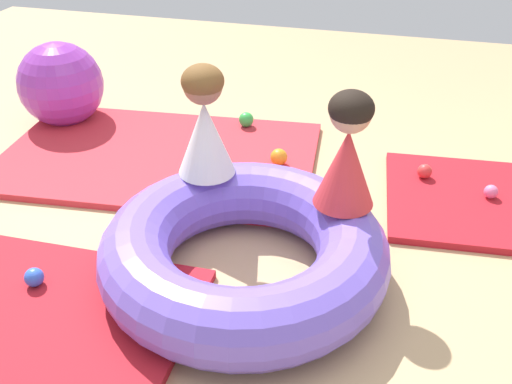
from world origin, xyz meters
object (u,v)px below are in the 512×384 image
object	(u,v)px
play_ball_green	(246,119)
play_ball_teal	(215,145)
inflatable_cushion	(244,251)
play_ball_pink	(491,192)
child_in_white	(205,122)
exercise_ball_large	(61,84)
child_in_red	(347,151)
play_ball_blue	(34,277)
play_ball_orange	(279,157)
play_ball_red	(425,171)

from	to	relation	value
play_ball_green	play_ball_teal	world-z (taller)	same
inflatable_cushion	play_ball_pink	size ratio (longest dim) A/B	17.09
child_in_white	play_ball_green	distance (m)	1.20
child_in_white	play_ball_teal	distance (m)	0.87
inflatable_cushion	exercise_ball_large	xyz separation A→B (m)	(-1.64, 1.27, 0.12)
child_in_white	play_ball_teal	xyz separation A→B (m)	(-0.20, 0.69, -0.49)
child_in_white	play_ball_pink	world-z (taller)	child_in_white
child_in_red	play_ball_teal	bearing A→B (deg)	-155.34
inflatable_cushion	play_ball_green	size ratio (longest dim) A/B	12.86
child_in_white	play_ball_blue	bearing A→B (deg)	-37.13
child_in_red	play_ball_orange	bearing A→B (deg)	-171.26
play_ball_green	play_ball_blue	xyz separation A→B (m)	(-0.45, -1.77, -0.01)
child_in_white	play_ball_red	size ratio (longest dim) A/B	6.52
play_ball_green	play_ball_pink	bearing A→B (deg)	-18.88
inflatable_cushion	child_in_red	size ratio (longest dim) A/B	2.41
child_in_white	play_ball_pink	xyz separation A→B (m)	(1.39, 0.58, -0.50)
play_ball_green	exercise_ball_large	distance (m)	1.26
play_ball_green	play_ball_teal	xyz separation A→B (m)	(-0.08, -0.40, 0.00)
inflatable_cushion	play_ball_red	world-z (taller)	inflatable_cushion
inflatable_cushion	play_ball_orange	distance (m)	1.00
child_in_red	play_ball_teal	distance (m)	1.27
child_in_red	play_ball_red	world-z (taller)	child_in_red
child_in_white	exercise_ball_large	xyz separation A→B (m)	(-1.35, 0.91, -0.30)
child_in_red	play_ball_red	distance (m)	1.01
play_ball_green	play_ball_pink	world-z (taller)	play_ball_green
child_in_red	play_ball_green	bearing A→B (deg)	-169.66
inflatable_cushion	child_in_red	distance (m)	0.62
inflatable_cushion	play_ball_orange	xyz separation A→B (m)	(-0.08, 1.00, -0.07)
play_ball_orange	exercise_ball_large	bearing A→B (deg)	170.16
child_in_red	play_ball_orange	distance (m)	0.99
child_in_red	play_ball_pink	world-z (taller)	child_in_red
play_ball_red	exercise_ball_large	world-z (taller)	exercise_ball_large
child_in_white	play_ball_orange	bearing A→B (deg)	163.97
inflatable_cushion	play_ball_green	xyz separation A→B (m)	(-0.40, 1.45, -0.07)
child_in_red	inflatable_cushion	bearing A→B (deg)	-79.26
play_ball_pink	child_in_red	bearing A→B (deg)	-136.61
child_in_white	play_ball_blue	distance (m)	1.01
inflatable_cushion	child_in_white	xyz separation A→B (m)	(-0.29, 0.36, 0.42)
play_ball_pink	play_ball_orange	size ratio (longest dim) A/B	0.74
inflatable_cushion	play_ball_red	size ratio (longest dim) A/B	15.39
play_ball_blue	child_in_white	bearing A→B (deg)	50.45
play_ball_green	play_ball_orange	world-z (taller)	play_ball_orange
inflatable_cushion	play_ball_red	xyz separation A→B (m)	(0.76, 1.06, -0.08)
inflatable_cushion	play_ball_orange	bearing A→B (deg)	94.33
play_ball_pink	play_ball_teal	distance (m)	1.59
exercise_ball_large	child_in_red	bearing A→B (deg)	-26.61
play_ball_pink	exercise_ball_large	distance (m)	2.77
play_ball_red	play_ball_pink	world-z (taller)	play_ball_red
inflatable_cushion	exercise_ball_large	world-z (taller)	exercise_ball_large
child_in_white	exercise_ball_large	bearing A→B (deg)	-121.54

